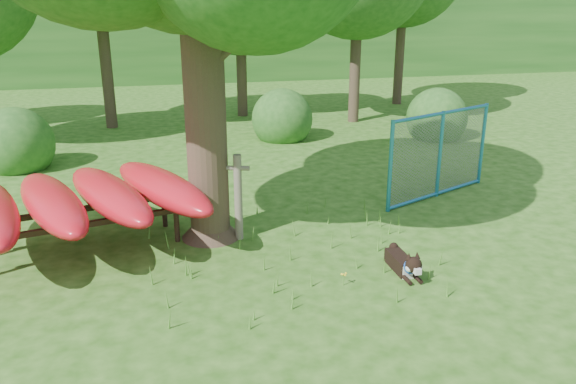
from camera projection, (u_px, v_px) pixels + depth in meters
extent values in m
plane|color=#1F4D0F|center=(295.00, 285.00, 8.03)|extent=(80.00, 80.00, 0.00)
cylinder|color=#36291D|center=(204.00, 84.00, 8.88)|extent=(0.73, 0.73, 5.23)
cone|color=#36291D|center=(210.00, 222.00, 9.63)|extent=(1.09, 1.09, 0.52)
cylinder|color=#36291D|center=(241.00, 36.00, 8.85)|extent=(1.42, 0.80, 1.11)
cylinder|color=#36291D|center=(164.00, 8.00, 8.54)|extent=(1.19, 0.67, 1.07)
cylinder|color=#615A49|center=(238.00, 198.00, 9.40)|extent=(0.17, 0.17, 1.48)
cylinder|color=#615A49|center=(237.00, 168.00, 9.23)|extent=(0.40, 0.20, 0.08)
cylinder|color=black|center=(177.00, 226.00, 9.44)|extent=(0.10, 0.10, 0.54)
cylinder|color=black|center=(164.00, 212.00, 10.08)|extent=(0.10, 0.10, 0.54)
cube|color=black|center=(87.00, 224.00, 8.73)|extent=(3.20, 0.83, 0.09)
cube|color=black|center=(80.00, 209.00, 9.37)|extent=(3.20, 0.83, 0.09)
ellipsoid|color=red|center=(52.00, 203.00, 8.76)|extent=(1.79, 3.33, 0.52)
ellipsoid|color=red|center=(109.00, 195.00, 9.14)|extent=(1.89, 3.32, 0.52)
ellipsoid|color=red|center=(162.00, 187.00, 9.52)|extent=(1.98, 3.30, 0.52)
cube|color=black|center=(400.00, 262.00, 8.48)|extent=(0.25, 0.65, 0.22)
cube|color=beige|center=(408.00, 271.00, 8.23)|extent=(0.21, 0.13, 0.20)
sphere|color=black|center=(414.00, 265.00, 8.02)|extent=(0.24, 0.24, 0.24)
cube|color=beige|center=(417.00, 271.00, 7.93)|extent=(0.09, 0.13, 0.08)
sphere|color=beige|center=(409.00, 268.00, 8.00)|extent=(0.11, 0.11, 0.11)
sphere|color=beige|center=(419.00, 267.00, 8.03)|extent=(0.11, 0.11, 0.11)
cone|color=black|center=(409.00, 256.00, 8.00)|extent=(0.10, 0.12, 0.11)
cone|color=black|center=(417.00, 255.00, 8.03)|extent=(0.10, 0.11, 0.11)
cylinder|color=black|center=(406.00, 279.00, 8.10)|extent=(0.07, 0.28, 0.06)
cylinder|color=black|center=(417.00, 278.00, 8.14)|extent=(0.07, 0.28, 0.06)
sphere|color=black|center=(394.00, 247.00, 8.79)|extent=(0.15, 0.15, 0.15)
torus|color=blue|center=(411.00, 266.00, 8.11)|extent=(0.23, 0.07, 0.23)
cylinder|color=teal|center=(390.00, 167.00, 10.61)|extent=(0.11, 0.11, 1.79)
cylinder|color=teal|center=(440.00, 155.00, 11.49)|extent=(0.11, 0.11, 1.79)
cylinder|color=teal|center=(482.00, 144.00, 12.36)|extent=(0.11, 0.11, 1.79)
cylinder|color=teal|center=(443.00, 113.00, 11.22)|extent=(2.76, 1.28, 0.07)
cylinder|color=teal|center=(436.00, 194.00, 11.76)|extent=(2.76, 1.28, 0.07)
plane|color=gray|center=(440.00, 155.00, 11.49)|extent=(2.73, 1.21, 2.99)
cylinder|color=#4D852B|center=(344.00, 280.00, 7.99)|extent=(0.02, 0.02, 0.17)
sphere|color=yellow|center=(344.00, 274.00, 7.97)|extent=(0.03, 0.03, 0.03)
sphere|color=yellow|center=(346.00, 273.00, 7.98)|extent=(0.03, 0.03, 0.03)
sphere|color=yellow|center=(342.00, 274.00, 7.99)|extent=(0.03, 0.03, 0.03)
sphere|color=yellow|center=(345.00, 275.00, 7.94)|extent=(0.03, 0.03, 0.03)
sphere|color=yellow|center=(343.00, 274.00, 7.95)|extent=(0.03, 0.03, 0.03)
cylinder|color=#36291D|center=(104.00, 45.00, 17.53)|extent=(0.36, 0.36, 5.25)
cylinder|color=#36291D|center=(241.00, 61.00, 19.72)|extent=(0.36, 0.36, 3.85)
cylinder|color=#36291D|center=(356.00, 50.00, 18.55)|extent=(0.36, 0.36, 4.76)
cylinder|color=#36291D|center=(400.00, 41.00, 21.99)|extent=(0.36, 0.36, 4.90)
sphere|color=#22551B|center=(20.00, 168.00, 13.76)|extent=(1.80, 1.80, 1.80)
sphere|color=#22551B|center=(435.00, 138.00, 16.90)|extent=(1.80, 1.80, 1.80)
sphere|color=#22551B|center=(282.00, 139.00, 16.77)|extent=(1.80, 1.80, 1.80)
cube|color=#22551B|center=(172.00, 19.00, 32.82)|extent=(80.00, 12.00, 6.00)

